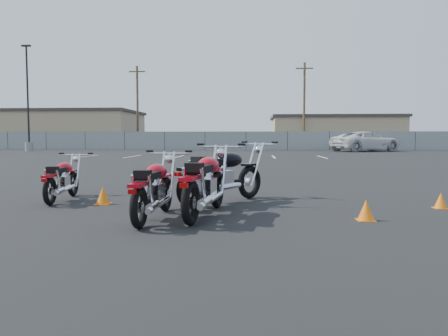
# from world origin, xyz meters

# --- Properties ---
(ground) EXTENTS (120.00, 120.00, 0.00)m
(ground) POSITION_xyz_m (0.00, 0.00, 0.00)
(ground) COLOR black
(ground) RESTS_ON ground
(motorcycle_front_red) EXTENTS (0.71, 1.83, 0.90)m
(motorcycle_front_red) POSITION_xyz_m (-2.92, 0.68, 0.41)
(motorcycle_front_red) COLOR black
(motorcycle_front_red) RESTS_ON ground
(motorcycle_second_black) EXTENTS (1.80, 2.09, 1.14)m
(motorcycle_second_black) POSITION_xyz_m (0.18, 0.59, 0.52)
(motorcycle_second_black) COLOR black
(motorcycle_second_black) RESTS_ON ground
(motorcycle_third_red) EXTENTS (0.79, 2.05, 1.00)m
(motorcycle_third_red) POSITION_xyz_m (-0.72, -1.10, 0.46)
(motorcycle_third_red) COLOR black
(motorcycle_third_red) RESTS_ON ground
(motorcycle_rear_red) EXTENTS (0.87, 2.26, 1.11)m
(motorcycle_rear_red) POSITION_xyz_m (0.01, -0.77, 0.51)
(motorcycle_rear_red) COLOR black
(motorcycle_rear_red) RESTS_ON ground
(training_cone_near) EXTENTS (0.23, 0.23, 0.27)m
(training_cone_near) POSITION_xyz_m (3.95, 0.22, 0.14)
(training_cone_near) COLOR orange
(training_cone_near) RESTS_ON ground
(training_cone_far) EXTENTS (0.26, 0.26, 0.31)m
(training_cone_far) POSITION_xyz_m (2.39, -0.99, 0.15)
(training_cone_far) COLOR orange
(training_cone_far) RESTS_ON ground
(training_cone_extra) EXTENTS (0.27, 0.27, 0.32)m
(training_cone_extra) POSITION_xyz_m (-1.99, 0.28, 0.16)
(training_cone_extra) COLOR orange
(training_cone_extra) RESTS_ON ground
(light_pole_west) EXTENTS (0.80, 0.70, 9.31)m
(light_pole_west) POSITION_xyz_m (-19.17, 30.09, 2.36)
(light_pole_west) COLOR gray
(light_pole_west) RESTS_ON ground
(chainlink_fence) EXTENTS (80.06, 0.06, 1.80)m
(chainlink_fence) POSITION_xyz_m (-0.00, 35.00, 0.90)
(chainlink_fence) COLOR slate
(chainlink_fence) RESTS_ON ground
(tan_building_west) EXTENTS (18.40, 10.40, 4.30)m
(tan_building_west) POSITION_xyz_m (-22.00, 42.00, 2.16)
(tan_building_west) COLOR tan
(tan_building_west) RESTS_ON ground
(tan_building_east) EXTENTS (14.40, 9.40, 3.70)m
(tan_building_east) POSITION_xyz_m (10.00, 44.00, 1.86)
(tan_building_east) COLOR tan
(tan_building_east) RESTS_ON ground
(utility_pole_b) EXTENTS (1.80, 0.24, 9.00)m
(utility_pole_b) POSITION_xyz_m (-12.00, 40.00, 4.69)
(utility_pole_b) COLOR #4B3A23
(utility_pole_b) RESTS_ON ground
(utility_pole_c) EXTENTS (1.80, 0.24, 9.00)m
(utility_pole_c) POSITION_xyz_m (6.00, 39.00, 4.69)
(utility_pole_c) COLOR #4B3A23
(utility_pole_c) RESTS_ON ground
(parking_line_stripes) EXTENTS (15.12, 4.00, 0.01)m
(parking_line_stripes) POSITION_xyz_m (-2.50, 20.00, 0.00)
(parking_line_stripes) COLOR silver
(parking_line_stripes) RESTS_ON ground
(white_van) EXTENTS (5.91, 7.76, 2.75)m
(white_van) POSITION_xyz_m (10.59, 31.77, 1.38)
(white_van) COLOR silver
(white_van) RESTS_ON ground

